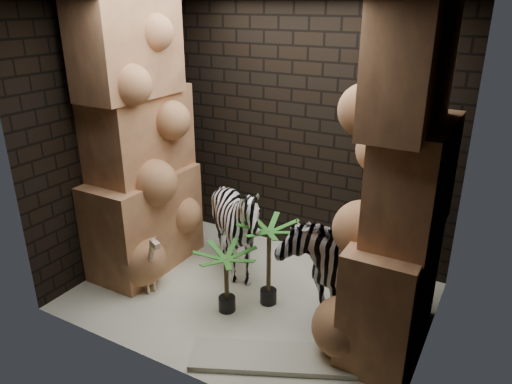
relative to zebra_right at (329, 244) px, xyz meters
The scene contains 13 objects.
floor 1.04m from the zebra_right, 163.16° to the right, with size 3.50×3.50×0.00m, color white.
wall_back 1.50m from the zebra_right, 125.82° to the left, with size 3.50×3.50×0.00m, color black.
wall_front 1.83m from the zebra_right, 116.67° to the right, with size 3.50×3.50×0.00m, color black.
wall_left 2.63m from the zebra_right, behind, with size 3.00×3.00×0.00m, color black.
wall_right 1.31m from the zebra_right, 12.52° to the right, with size 3.00×3.00×0.00m, color black.
rock_pillar_left 2.30m from the zebra_right, behind, with size 0.68×1.30×3.00m, color tan, non-canonical shape.
rock_pillar_right 1.07m from the zebra_right, 18.25° to the right, with size 0.58×1.25×3.00m, color tan, non-canonical shape.
zebra_right is the anchor object (origin of this frame).
zebra_left 1.08m from the zebra_right, behind, with size 0.98×1.21×1.10m, color white.
giraffe_toy 1.92m from the zebra_right, 159.62° to the right, with size 0.38×0.13×0.74m, color beige, non-canonical shape.
palm_front 0.63m from the zebra_right, 155.68° to the right, with size 0.36×0.36×0.91m, color #236B1C, non-canonical shape.
palm_back 1.06m from the zebra_right, 146.11° to the right, with size 0.36×0.36×0.68m, color #236B1C, non-canonical shape.
surfboard 1.16m from the zebra_right, 91.30° to the right, with size 1.57×0.39×0.05m, color beige.
Camera 1 is at (2.15, -3.70, 2.90)m, focal length 33.71 mm.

